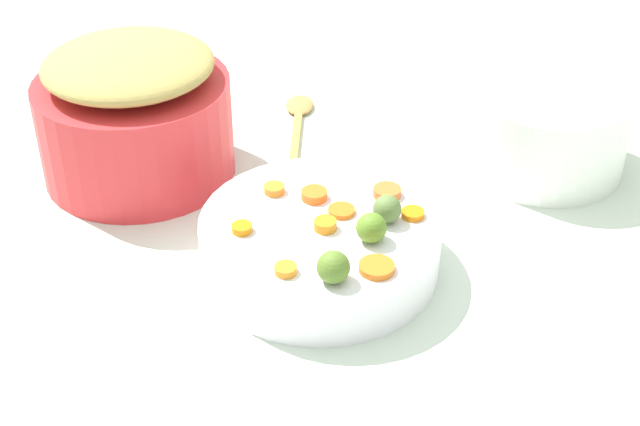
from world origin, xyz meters
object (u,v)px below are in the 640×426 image
wooden_spoon (298,119)px  casserole_dish (546,129)px  metal_pot (136,128)px  serving_bowl_carrots (320,244)px

wooden_spoon → casserole_dish: bearing=-53.4°
metal_pot → casserole_dish: 0.57m
wooden_spoon → casserole_dish: size_ratio=1.00×
wooden_spoon → casserole_dish: 0.38m
serving_bowl_carrots → metal_pot: metal_pot is taller
serving_bowl_carrots → metal_pot: (-0.09, 0.33, 0.04)m
wooden_spoon → serving_bowl_carrots: bearing=-117.9°
wooden_spoon → casserole_dish: (0.22, -0.30, 0.05)m
wooden_spoon → metal_pot: bearing=-179.4°
metal_pot → serving_bowl_carrots: bearing=-74.4°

